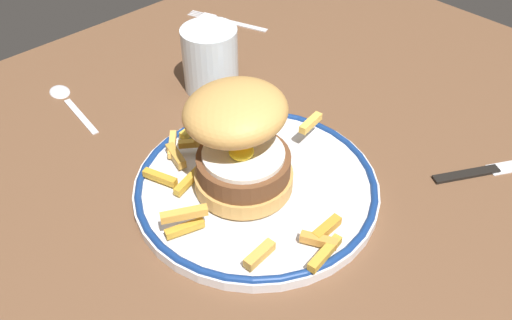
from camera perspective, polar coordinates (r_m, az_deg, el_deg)
ground_plane at (r=58.67cm, az=2.62°, el=-6.61°), size 112.12×99.60×4.00cm
dinner_plate at (r=58.45cm, az=0.00°, el=-2.76°), size 26.63×26.63×1.60cm
burger at (r=54.55cm, az=-1.80°, el=2.26°), size 15.28×15.30×11.16cm
fries_pile at (r=56.99cm, az=-2.58°, el=-2.08°), size 23.50×25.29×2.65cm
water_glass at (r=73.17cm, az=-4.86°, el=10.31°), size 7.44×7.44×8.73cm
fork at (r=91.79cm, az=-3.33°, el=14.60°), size 6.20×14.01×0.36cm
knife at (r=67.13cm, az=23.98°, el=-0.84°), size 16.38×10.23×0.70cm
spoon at (r=77.21cm, az=-19.77°, el=6.52°), size 3.11×13.41×0.90cm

